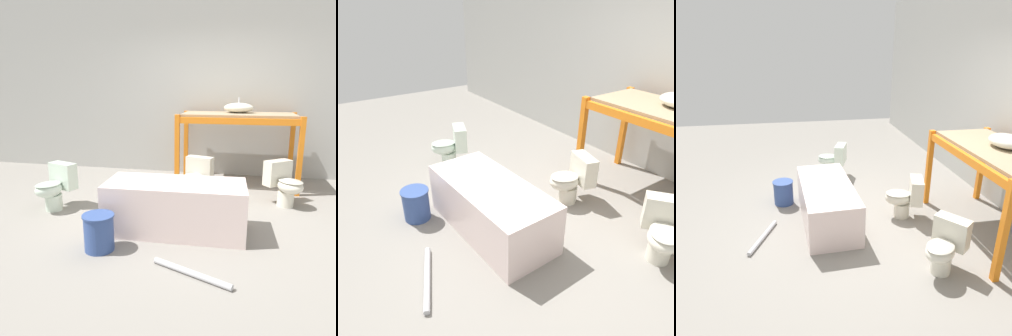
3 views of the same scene
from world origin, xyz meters
The scene contains 10 objects.
ground_plane centered at (0.00, 0.00, 0.00)m, with size 12.00×12.00×0.00m, color gray.
warehouse_wall_rear centered at (0.00, 2.11, 1.60)m, with size 10.80×0.08×3.20m.
shelving_rack centered at (0.46, 1.49, 0.95)m, with size 1.82×0.91×1.12m.
sink_basin centered at (0.45, 1.59, 1.20)m, with size 0.45×0.36×0.23m.
bathtub_main centered at (-0.14, -0.45, 0.31)m, with size 1.49×0.71×0.54m.
toilet_near centered at (-1.74, -0.14, 0.30)m, with size 0.47×0.57×0.57m.
toilet_far centered at (1.09, 0.62, 0.30)m, with size 0.55×0.58×0.57m.
toilet_extra centered at (-0.07, 0.61, 0.30)m, with size 0.45×0.56×0.57m.
bucket_white centered at (-0.76, -1.03, 0.19)m, with size 0.30×0.30×0.35m.
loose_pipe centered at (0.16, -1.29, 0.03)m, with size 0.69×0.33×0.05m.
Camera 1 is at (0.48, -3.68, 1.51)m, focal length 35.00 mm.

